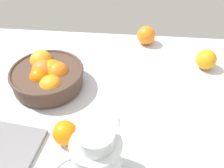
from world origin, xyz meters
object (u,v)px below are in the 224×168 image
object	(u,v)px
loose_orange_0	(146,35)
loose_orange_2	(206,59)
juice_pitcher	(97,158)
loose_orange_1	(65,133)
fruit_bowl	(48,76)

from	to	relation	value
loose_orange_0	loose_orange_2	distance (cm)	28.76
loose_orange_0	loose_orange_2	xyz separation A→B (cm)	(23.74, -16.24, -0.10)
loose_orange_2	loose_orange_0	bearing A→B (deg)	145.63
juice_pitcher	loose_orange_1	size ratio (longest dim) A/B	2.40
juice_pitcher	loose_orange_2	world-z (taller)	juice_pitcher
juice_pitcher	loose_orange_2	xyz separation A→B (cm)	(36.93, 50.50, -2.53)
loose_orange_0	loose_orange_1	world-z (taller)	loose_orange_0
fruit_bowl	juice_pitcher	distance (cm)	40.49
loose_orange_1	loose_orange_2	bearing A→B (deg)	40.73
juice_pitcher	loose_orange_1	world-z (taller)	juice_pitcher
juice_pitcher	loose_orange_1	bearing A→B (deg)	139.01
loose_orange_0	loose_orange_2	size ratio (longest dim) A/B	1.02
juice_pitcher	loose_orange_1	distance (cm)	14.61
fruit_bowl	loose_orange_1	xyz separation A→B (cm)	(11.85, -24.13, -1.26)
fruit_bowl	loose_orange_2	bearing A→B (deg)	15.90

